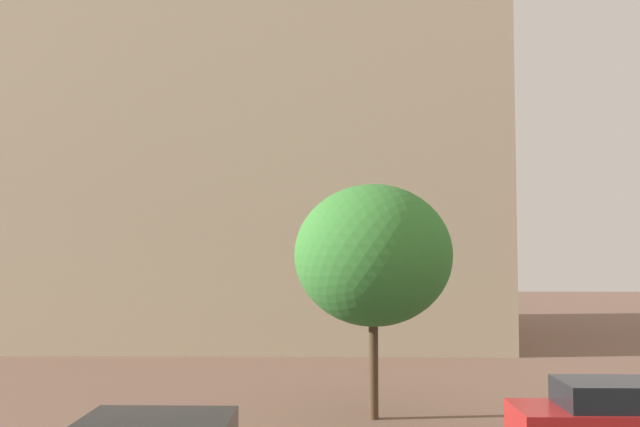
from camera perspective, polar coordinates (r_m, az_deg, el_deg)
The scene contains 3 objects.
landmark_building at distance 35.88m, azimuth -5.97°, elevation 7.96°, with size 23.03×15.97×37.65m.
car_red at distance 15.81m, azimuth 23.96°, elevation -15.67°, with size 4.30×1.97×1.53m.
tree_curb_far at distance 17.30m, azimuth 4.50°, elevation -3.54°, with size 4.03×4.03×5.94m.
Camera 1 is at (0.47, -2.91, 4.19)m, focal length 37.85 mm.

